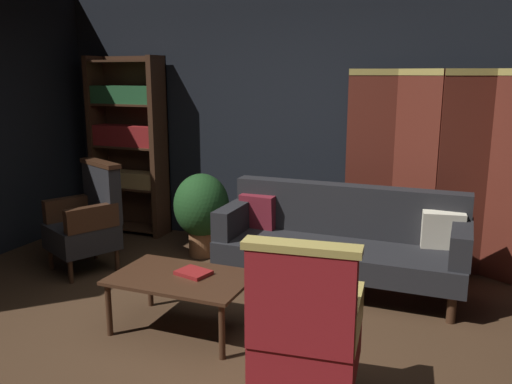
# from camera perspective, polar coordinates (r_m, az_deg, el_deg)

# --- Properties ---
(ground_plane) EXTENTS (10.00, 10.00, 0.00)m
(ground_plane) POSITION_cam_1_polar(r_m,az_deg,el_deg) (3.82, -4.62, -16.56)
(ground_plane) COLOR #3D2819
(back_wall) EXTENTS (7.20, 0.10, 2.80)m
(back_wall) POSITION_cam_1_polar(r_m,az_deg,el_deg) (5.65, 6.25, 7.88)
(back_wall) COLOR black
(back_wall) RESTS_ON ground_plane
(folding_screen) EXTENTS (1.71, 0.30, 1.90)m
(folding_screen) POSITION_cam_1_polar(r_m,az_deg,el_deg) (5.20, 18.90, 2.24)
(folding_screen) COLOR #5B2319
(folding_screen) RESTS_ON ground_plane
(bookshelf) EXTENTS (0.90, 0.32, 2.05)m
(bookshelf) POSITION_cam_1_polar(r_m,az_deg,el_deg) (6.38, -13.50, 5.26)
(bookshelf) COLOR #382114
(bookshelf) RESTS_ON ground_plane
(velvet_couch) EXTENTS (2.12, 0.78, 0.88)m
(velvet_couch) POSITION_cam_1_polar(r_m,az_deg,el_deg) (4.75, 9.14, -4.81)
(velvet_couch) COLOR #382114
(velvet_couch) RESTS_ON ground_plane
(coffee_table) EXTENTS (1.00, 0.64, 0.42)m
(coffee_table) POSITION_cam_1_polar(r_m,az_deg,el_deg) (3.97, -7.98, -9.53)
(coffee_table) COLOR #382114
(coffee_table) RESTS_ON ground_plane
(armchair_gilt_accent) EXTENTS (0.64, 0.63, 1.04)m
(armchair_gilt_accent) POSITION_cam_1_polar(r_m,az_deg,el_deg) (3.01, 5.32, -14.53)
(armchair_gilt_accent) COLOR tan
(armchair_gilt_accent) RESTS_ON ground_plane
(armchair_wing_left) EXTENTS (0.77, 0.77, 1.04)m
(armchair_wing_left) POSITION_cam_1_polar(r_m,az_deg,el_deg) (5.34, -17.59, -2.87)
(armchair_wing_left) COLOR #382114
(armchair_wing_left) RESTS_ON ground_plane
(potted_plant) EXTENTS (0.57, 0.57, 0.86)m
(potted_plant) POSITION_cam_1_polar(r_m,az_deg,el_deg) (5.49, -5.85, -1.80)
(potted_plant) COLOR brown
(potted_plant) RESTS_ON ground_plane
(book_red_leather) EXTENTS (0.27, 0.23, 0.03)m
(book_red_leather) POSITION_cam_1_polar(r_m,az_deg,el_deg) (3.96, -6.70, -8.57)
(book_red_leather) COLOR maroon
(book_red_leather) RESTS_ON coffee_table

